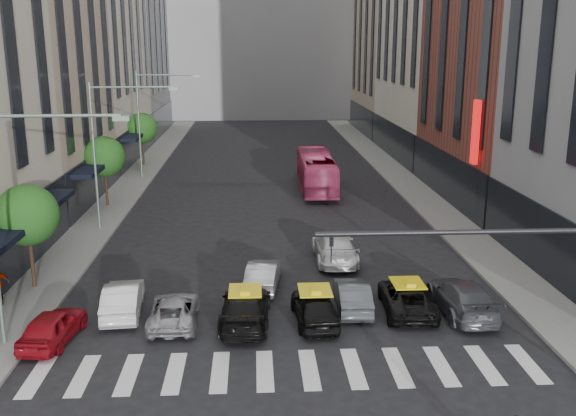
{
  "coord_description": "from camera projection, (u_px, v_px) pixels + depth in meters",
  "views": [
    {
      "loc": [
        -1.31,
        -19.27,
        11.29
      ],
      "look_at": [
        0.26,
        9.3,
        4.0
      ],
      "focal_mm": 40.0,
      "sensor_mm": 36.0,
      "label": 1
    }
  ],
  "objects": [
    {
      "name": "car_white_front",
      "position": [
        123.0,
        299.0,
        27.57
      ],
      "size": [
        1.86,
        4.39,
        1.41
      ],
      "primitive_type": "imported",
      "rotation": [
        0.0,
        0.0,
        3.23
      ],
      "color": "silver",
      "rests_on": "ground"
    },
    {
      "name": "streetlamp_mid",
      "position": [
        109.0,
        136.0,
        38.86
      ],
      "size": [
        5.38,
        0.25,
        9.0
      ],
      "color": "gray",
      "rests_on": "sidewalk_left"
    },
    {
      "name": "streetlamp_near",
      "position": [
        14.0,
        197.0,
        23.38
      ],
      "size": [
        5.38,
        0.25,
        9.0
      ],
      "color": "gray",
      "rests_on": "sidewalk_left"
    },
    {
      "name": "car_silver",
      "position": [
        174.0,
        310.0,
        26.67
      ],
      "size": [
        2.03,
        4.24,
        1.17
      ],
      "primitive_type": "imported",
      "rotation": [
        0.0,
        0.0,
        3.16
      ],
      "color": "#9F9EA3",
      "rests_on": "ground"
    },
    {
      "name": "liberty_sign",
      "position": [
        476.0,
        132.0,
        40.04
      ],
      "size": [
        0.3,
        0.7,
        4.0
      ],
      "color": "red",
      "rests_on": "ground"
    },
    {
      "name": "car_grey_curb",
      "position": [
        462.0,
        297.0,
        27.65
      ],
      "size": [
        2.15,
        5.07,
        1.46
      ],
      "primitive_type": "imported",
      "rotation": [
        0.0,
        0.0,
        3.16
      ],
      "color": "#43454B",
      "rests_on": "ground"
    },
    {
      "name": "tree_near",
      "position": [
        27.0,
        215.0,
        29.65
      ],
      "size": [
        2.88,
        2.88,
        4.95
      ],
      "color": "black",
      "rests_on": "sidewalk_left"
    },
    {
      "name": "car_row2_right",
      "position": [
        335.0,
        247.0,
        34.33
      ],
      "size": [
        2.17,
        5.29,
        1.53
      ],
      "primitive_type": "imported",
      "rotation": [
        0.0,
        0.0,
        3.14
      ],
      "color": "silver",
      "rests_on": "ground"
    },
    {
      "name": "building_far",
      "position": [
        260.0,
        0.0,
        99.31
      ],
      "size": [
        30.0,
        10.0,
        36.0
      ],
      "primitive_type": "cube",
      "color": "gray",
      "rests_on": "ground"
    },
    {
      "name": "sidewalk_right",
      "position": [
        414.0,
        190.0,
        51.12
      ],
      "size": [
        3.0,
        96.0,
        0.15
      ],
      "primitive_type": "cube",
      "color": "slate",
      "rests_on": "ground"
    },
    {
      "name": "taxi_right",
      "position": [
        407.0,
        297.0,
        27.87
      ],
      "size": [
        2.41,
        4.73,
        1.28
      ],
      "primitive_type": "imported",
      "rotation": [
        0.0,
        0.0,
        3.08
      ],
      "color": "black",
      "rests_on": "ground"
    },
    {
      "name": "building_right_d",
      "position": [
        395.0,
        23.0,
        81.84
      ],
      "size": [
        8.0,
        18.0,
        28.0
      ],
      "primitive_type": "cube",
      "color": "tan",
      "rests_on": "ground"
    },
    {
      "name": "car_red",
      "position": [
        53.0,
        326.0,
        24.94
      ],
      "size": [
        2.05,
        4.06,
        1.33
      ],
      "primitive_type": "imported",
      "rotation": [
        0.0,
        0.0,
        3.01
      ],
      "color": "maroon",
      "rests_on": "ground"
    },
    {
      "name": "car_row2_left",
      "position": [
        263.0,
        274.0,
        30.57
      ],
      "size": [
        1.93,
        4.19,
        1.33
      ],
      "primitive_type": "imported",
      "rotation": [
        0.0,
        0.0,
        3.01
      ],
      "color": "#A6A6AB",
      "rests_on": "ground"
    },
    {
      "name": "bus",
      "position": [
        316.0,
        171.0,
        51.12
      ],
      "size": [
        2.71,
        10.87,
        3.02
      ],
      "primitive_type": "imported",
      "rotation": [
        0.0,
        0.0,
        3.13
      ],
      "color": "#BA3663",
      "rests_on": "ground"
    },
    {
      "name": "building_left_b",
      "position": [
        27.0,
        34.0,
        44.73
      ],
      "size": [
        8.0,
        16.0,
        24.0
      ],
      "primitive_type": "cube",
      "color": "tan",
      "rests_on": "ground"
    },
    {
      "name": "ground",
      "position": [
        295.0,
        392.0,
        21.5
      ],
      "size": [
        160.0,
        160.0,
        0.0
      ],
      "primitive_type": "plane",
      "color": "black",
      "rests_on": "ground"
    },
    {
      "name": "car_grey_mid",
      "position": [
        352.0,
        295.0,
        28.07
      ],
      "size": [
        1.51,
        4.02,
        1.31
      ],
      "primitive_type": "imported",
      "rotation": [
        0.0,
        0.0,
        3.11
      ],
      "color": "#3D4145",
      "rests_on": "ground"
    },
    {
      "name": "building_left_d",
      "position": [
        125.0,
        14.0,
        79.79
      ],
      "size": [
        8.0,
        18.0,
        30.0
      ],
      "primitive_type": "cube",
      "color": "gray",
      "rests_on": "ground"
    },
    {
      "name": "building_right_b",
      "position": [
        510.0,
        20.0,
        45.32
      ],
      "size": [
        8.0,
        18.0,
        26.0
      ],
      "primitive_type": "cube",
      "color": "brown",
      "rests_on": "ground"
    },
    {
      "name": "taxi_left",
      "position": [
        245.0,
        307.0,
        26.62
      ],
      "size": [
        2.28,
        5.05,
        1.44
      ],
      "primitive_type": "imported",
      "rotation": [
        0.0,
        0.0,
        3.09
      ],
      "color": "black",
      "rests_on": "ground"
    },
    {
      "name": "traffic_signal",
      "position": [
        546.0,
        272.0,
        19.84
      ],
      "size": [
        10.1,
        0.2,
        6.0
      ],
      "color": "black",
      "rests_on": "ground"
    },
    {
      "name": "tree_mid",
      "position": [
        104.0,
        157.0,
        45.13
      ],
      "size": [
        2.88,
        2.88,
        4.95
      ],
      "color": "black",
      "rests_on": "sidewalk_left"
    },
    {
      "name": "sidewalk_left",
      "position": [
        123.0,
        193.0,
        49.9
      ],
      "size": [
        3.0,
        96.0,
        0.15
      ],
      "primitive_type": "cube",
      "color": "slate",
      "rests_on": "ground"
    },
    {
      "name": "taxi_center",
      "position": [
        315.0,
        307.0,
        26.71
      ],
      "size": [
        1.93,
        4.26,
        1.42
      ],
      "primitive_type": "imported",
      "rotation": [
        0.0,
        0.0,
        3.2
      ],
      "color": "black",
      "rests_on": "ground"
    },
    {
      "name": "streetlamp_far",
      "position": [
        150.0,
        110.0,
        54.34
      ],
      "size": [
        5.38,
        0.25,
        9.0
      ],
      "color": "gray",
      "rests_on": "sidewalk_left"
    },
    {
      "name": "tree_far",
      "position": [
        142.0,
        128.0,
        60.61
      ],
      "size": [
        2.88,
        2.88,
        4.95
      ],
      "color": "black",
      "rests_on": "sidewalk_left"
    }
  ]
}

